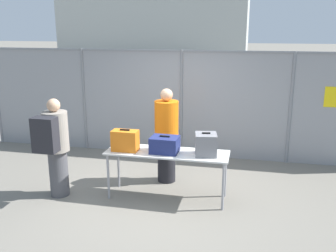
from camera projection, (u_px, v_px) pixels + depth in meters
The scene contains 10 objects.
ground_plane at pixel (158, 195), 6.24m from camera, with size 120.00×120.00×0.00m, color slate.
fence_section at pixel (182, 102), 7.89m from camera, with size 8.91×0.07×2.26m.
inspection_table at pixel (167, 156), 5.96m from camera, with size 1.96×0.60×0.79m.
suitcase_orange at pixel (125, 141), 5.96m from camera, with size 0.42×0.23×0.36m.
suitcase_navy at pixel (165, 145), 5.89m from camera, with size 0.44×0.35×0.28m.
suitcase_grey at pixel (206, 144), 5.76m from camera, with size 0.38×0.38×0.36m.
traveler_hooded at pixel (55, 144), 5.96m from camera, with size 0.40×0.62×1.63m.
security_worker_near at pixel (166, 135), 6.59m from camera, with size 0.42×0.42×1.69m.
utility_trailer at pixel (217, 118), 9.93m from camera, with size 3.41×2.03×0.60m.
distant_hangar at pixel (163, 22), 35.25m from camera, with size 15.66×12.19×6.18m.
Camera 1 is at (1.40, -5.56, 2.72)m, focal length 40.00 mm.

